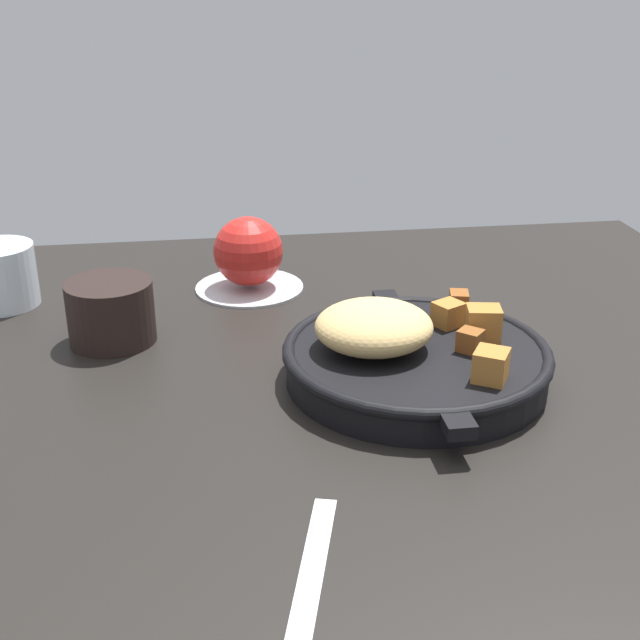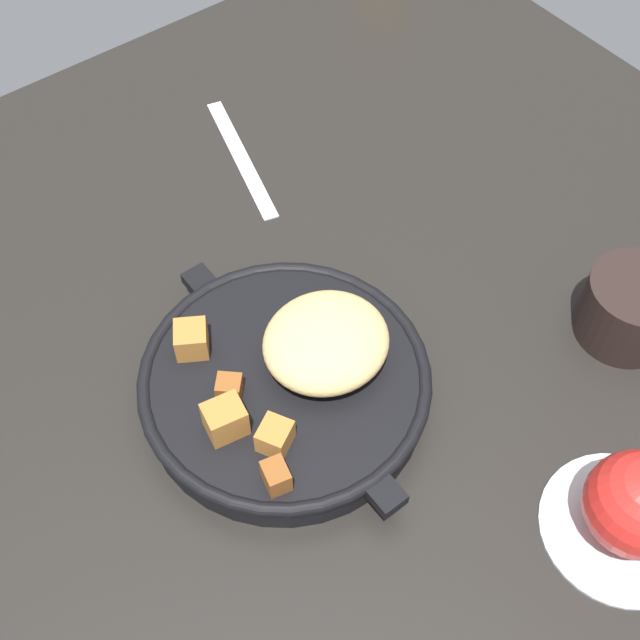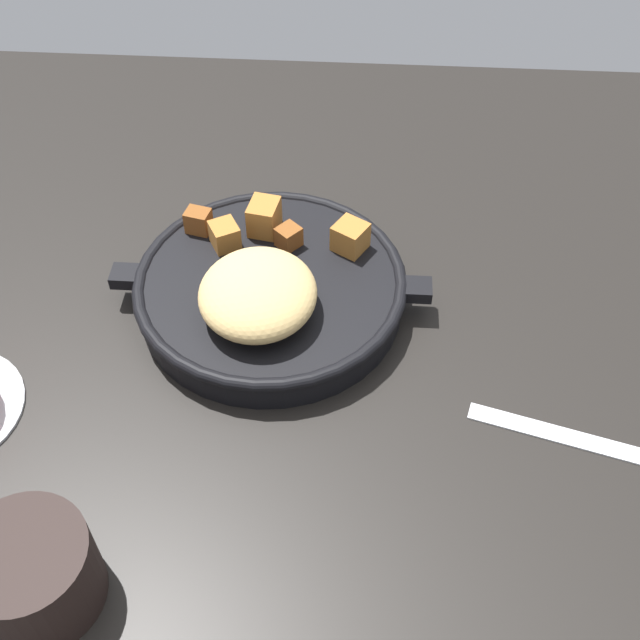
{
  "view_description": "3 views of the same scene",
  "coord_description": "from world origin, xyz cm",
  "px_view_note": "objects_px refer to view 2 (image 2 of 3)",
  "views": [
    {
      "loc": [
        -64.83,
        10.76,
        36.37
      ],
      "look_at": [
        2.68,
        1.07,
        6.79
      ],
      "focal_mm": 46.89,
      "sensor_mm": 36.0,
      "label": 1
    },
    {
      "loc": [
        34.67,
        -28.57,
        64.02
      ],
      "look_at": [
        0.15,
        -2.15,
        3.45
      ],
      "focal_mm": 47.59,
      "sensor_mm": 36.0,
      "label": 2
    },
    {
      "loc": [
        -4.89,
        42.43,
        54.33
      ],
      "look_at": [
        -1.99,
        -2.69,
        3.98
      ],
      "focal_mm": 44.58,
      "sensor_mm": 36.0,
      "label": 3
    }
  ],
  "objects_px": {
    "cast_iron_skillet": "(290,378)",
    "coffee_mug_dark": "(631,308)",
    "red_apple": "(638,504)",
    "butter_knife": "(241,157)"
  },
  "relations": [
    {
      "from": "cast_iron_skillet",
      "to": "coffee_mug_dark",
      "type": "xyz_separation_m",
      "value": [
        0.13,
        0.28,
        0.01
      ]
    },
    {
      "from": "cast_iron_skillet",
      "to": "red_apple",
      "type": "distance_m",
      "value": 0.29
    },
    {
      "from": "red_apple",
      "to": "butter_knife",
      "type": "relative_size",
      "value": 0.43
    },
    {
      "from": "cast_iron_skillet",
      "to": "coffee_mug_dark",
      "type": "distance_m",
      "value": 0.31
    },
    {
      "from": "cast_iron_skillet",
      "to": "red_apple",
      "type": "relative_size",
      "value": 3.56
    },
    {
      "from": "coffee_mug_dark",
      "to": "butter_knife",
      "type": "bearing_deg",
      "value": -159.27
    },
    {
      "from": "butter_knife",
      "to": "coffee_mug_dark",
      "type": "distance_m",
      "value": 0.43
    },
    {
      "from": "cast_iron_skillet",
      "to": "coffee_mug_dark",
      "type": "height_order",
      "value": "cast_iron_skillet"
    },
    {
      "from": "butter_knife",
      "to": "coffee_mug_dark",
      "type": "height_order",
      "value": "coffee_mug_dark"
    },
    {
      "from": "cast_iron_skillet",
      "to": "coffee_mug_dark",
      "type": "bearing_deg",
      "value": 65.45
    }
  ]
}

